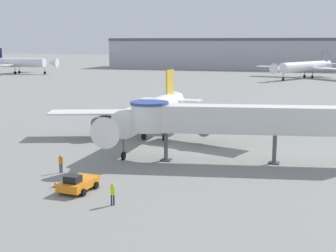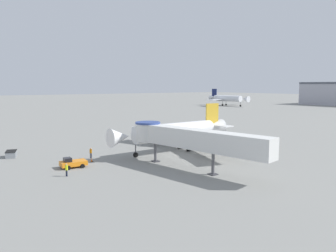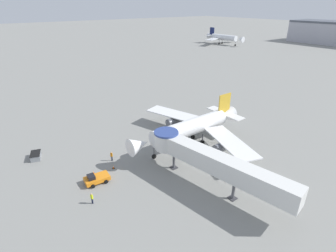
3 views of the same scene
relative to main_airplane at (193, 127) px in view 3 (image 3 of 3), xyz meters
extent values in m
plane|color=gray|center=(0.31, -2.90, -3.70)|extent=(800.00, 800.00, 0.00)
cylinder|color=white|center=(0.00, -0.69, 0.13)|extent=(3.20, 17.09, 3.14)
cone|color=white|center=(-0.04, -12.22, 0.13)|extent=(3.15, 3.47, 3.14)
cone|color=white|center=(0.03, 8.95, 0.13)|extent=(3.16, 4.72, 3.14)
cube|color=white|center=(-8.01, 1.86, -0.42)|extent=(13.51, 7.79, 0.22)
cube|color=white|center=(8.03, 1.80, -0.42)|extent=(13.51, 7.86, 0.22)
cube|color=gold|center=(0.03, 8.71, 2.95)|extent=(0.25, 3.28, 4.09)
cube|color=white|center=(0.03, 9.18, 0.68)|extent=(8.78, 2.33, 0.18)
cylinder|color=#565960|center=(-6.98, 0.82, -1.54)|extent=(1.74, 3.29, 1.73)
cylinder|color=#565960|center=(6.99, 0.77, -1.54)|extent=(1.74, 3.29, 1.73)
cylinder|color=#4C4C51|center=(-0.03, -9.21, -2.35)|extent=(0.18, 0.18, 1.81)
cylinder|color=black|center=(-0.03, -9.21, -3.25)|extent=(0.26, 0.90, 0.90)
cylinder|color=#4C4C51|center=(-1.41, 1.45, -2.35)|extent=(0.22, 0.22, 1.81)
cylinder|color=black|center=(-1.41, 1.45, -3.25)|extent=(0.40, 0.90, 0.90)
cylinder|color=#4C4C51|center=(1.42, 1.44, -2.35)|extent=(0.22, 0.22, 1.81)
cylinder|color=black|center=(1.42, 1.44, -3.25)|extent=(0.40, 0.90, 0.90)
cube|color=silver|center=(13.51, -6.60, 0.93)|extent=(22.05, 6.31, 2.80)
cylinder|color=silver|center=(2.71, -8.48, 0.93)|extent=(3.90, 3.90, 2.80)
cylinder|color=navy|center=(2.71, -8.48, 2.48)|extent=(4.10, 4.10, 0.30)
cylinder|color=#56565B|center=(4.44, -8.18, -2.09)|extent=(0.44, 0.44, 3.24)
cube|color=#333338|center=(4.44, -8.18, -3.64)|extent=(1.10, 1.10, 0.12)
cylinder|color=#56565B|center=(15.67, -6.23, -2.09)|extent=(0.44, 0.44, 3.24)
cube|color=#333338|center=(15.67, -6.23, -3.64)|extent=(1.10, 1.10, 0.12)
cube|color=orange|center=(0.21, -20.25, -3.06)|extent=(2.40, 3.96, 0.67)
cube|color=black|center=(0.14, -21.10, -2.42)|extent=(1.34, 1.16, 0.60)
cylinder|color=black|center=(-0.94, -21.20, -3.40)|extent=(0.38, 0.63, 0.61)
cylinder|color=black|center=(1.19, -21.38, -3.40)|extent=(0.38, 0.63, 0.61)
cylinder|color=black|center=(-0.77, -19.12, -3.40)|extent=(0.38, 0.63, 0.61)
cylinder|color=black|center=(1.36, -19.29, -3.40)|extent=(0.38, 0.63, 0.61)
cube|color=gray|center=(-12.99, -26.28, -3.18)|extent=(2.94, 2.27, 1.05)
cube|color=black|center=(-12.99, -26.28, -2.62)|extent=(3.12, 2.41, 0.08)
cube|color=black|center=(-2.22, -19.87, -3.68)|extent=(0.39, 0.39, 0.04)
cone|color=orange|center=(-2.22, -19.87, -3.36)|extent=(0.27, 0.27, 0.61)
cylinder|color=white|center=(-2.22, -19.87, -3.29)|extent=(0.15, 0.15, 0.07)
cube|color=black|center=(-1.62, -16.54, -3.68)|extent=(0.41, 0.41, 0.04)
cone|color=orange|center=(-1.62, -16.54, -3.34)|extent=(0.28, 0.28, 0.64)
cylinder|color=white|center=(-1.62, -16.54, -3.27)|extent=(0.15, 0.15, 0.08)
cylinder|color=#1E2338|center=(4.51, -22.75, -3.27)|extent=(0.12, 0.12, 0.86)
cylinder|color=#1E2338|center=(4.34, -22.81, -3.27)|extent=(0.12, 0.12, 0.86)
cube|color=#D1E019|center=(4.43, -22.78, -2.51)|extent=(0.39, 0.31, 0.68)
sphere|color=tan|center=(4.43, -22.78, -2.05)|extent=(0.23, 0.23, 0.23)
cylinder|color=#1E2338|center=(-4.07, -15.70, -3.26)|extent=(0.13, 0.13, 0.89)
cylinder|color=#1E2338|center=(-3.95, -15.56, -3.26)|extent=(0.13, 0.13, 0.89)
cube|color=orange|center=(-4.01, -15.63, -2.47)|extent=(0.38, 0.40, 0.70)
sphere|color=tan|center=(-4.01, -15.63, -2.00)|extent=(0.24, 0.24, 0.24)
cylinder|color=silver|center=(-90.23, 109.43, 0.79)|extent=(19.41, 5.03, 3.67)
cone|color=silver|center=(-77.18, 110.37, 0.79)|extent=(4.29, 3.95, 3.67)
cone|color=silver|center=(-101.09, 108.66, 0.79)|extent=(5.75, 4.05, 3.67)
cube|color=silver|center=(-92.30, 100.62, 0.15)|extent=(9.38, 14.34, 0.22)
cube|color=silver|center=(-93.53, 117.86, 0.15)|extent=(7.74, 14.32, 0.22)
cube|color=#141E4C|center=(-100.81, 108.68, 4.10)|extent=(3.74, 0.51, 4.77)
cube|color=silver|center=(-101.36, 108.64, 1.44)|extent=(3.27, 9.42, 0.18)
cylinder|color=#4C4C51|center=(-80.63, 110.12, -2.10)|extent=(0.18, 0.18, 2.11)
cylinder|color=black|center=(-80.63, 110.12, -3.15)|extent=(1.12, 0.34, 1.10)
cylinder|color=#4C4C51|center=(-92.51, 107.62, -2.10)|extent=(0.22, 0.22, 2.11)
cylinder|color=black|center=(-92.51, 107.62, -3.15)|extent=(1.13, 0.48, 1.10)
cylinder|color=#4C4C51|center=(-92.74, 110.91, -2.10)|extent=(0.22, 0.22, 2.11)
cylinder|color=black|center=(-92.74, 110.91, -3.15)|extent=(1.13, 0.48, 1.10)
camera|label=1|loc=(18.26, -54.94, 8.81)|focal=50.00mm
camera|label=2|loc=(47.38, -37.50, 8.56)|focal=35.00mm
camera|label=3|loc=(33.78, -31.66, 21.98)|focal=28.00mm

